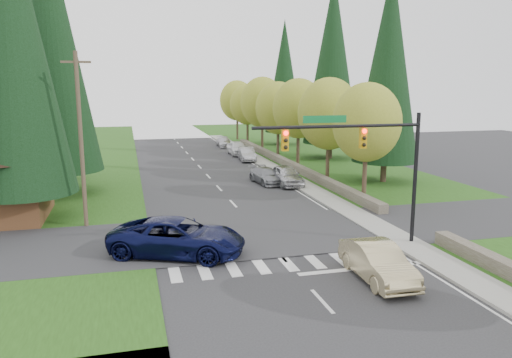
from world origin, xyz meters
name	(u,v)px	position (x,y,z in m)	size (l,w,h in m)	color
ground	(313,291)	(0.00, 0.00, 0.00)	(120.00, 120.00, 0.00)	#28282B
grass_east	(372,182)	(13.00, 20.00, 0.03)	(14.00, 110.00, 0.06)	#224813
grass_west	(44,200)	(-13.00, 20.00, 0.03)	(14.00, 110.00, 0.06)	#224813
cross_street	(261,234)	(0.00, 8.00, 0.00)	(120.00, 8.00, 0.10)	#28282B
sidewalk_east	(296,181)	(6.90, 22.00, 0.07)	(1.80, 80.00, 0.13)	gray
curb_east	(287,181)	(6.05, 22.00, 0.07)	(0.20, 80.00, 0.13)	gray
stone_wall_north	(287,163)	(8.60, 30.00, 0.35)	(0.70, 40.00, 0.70)	#4C4438
traffic_signal	(366,151)	(4.37, 4.50, 4.98)	(8.70, 0.37, 6.80)	black
utility_pole	(81,139)	(-9.50, 12.00, 5.14)	(1.60, 0.24, 10.00)	#473828
decid_tree_0	(367,122)	(9.20, 14.00, 5.60)	(4.80, 4.80, 8.37)	#38281C
decid_tree_1	(329,114)	(9.30, 21.00, 5.80)	(5.20, 5.20, 8.80)	#38281C
decid_tree_2	(299,109)	(9.10, 28.00, 5.93)	(5.00, 5.00, 8.82)	#38281C
decid_tree_3	(278,108)	(9.20, 35.00, 5.66)	(5.00, 5.00, 8.55)	#38281C
decid_tree_4	(262,102)	(9.30, 42.00, 6.06)	(5.40, 5.40, 9.18)	#38281C
decid_tree_5	(247,105)	(9.10, 49.00, 5.53)	(4.80, 4.80, 8.30)	#38281C
decid_tree_6	(237,101)	(9.20, 56.00, 5.86)	(5.20, 5.20, 8.86)	#38281C
conifer_w_a	(12,37)	(-13.00, 14.00, 10.79)	(6.12, 6.12, 19.80)	#38281C
conifer_w_c	(50,41)	(-12.00, 22.00, 11.29)	(6.46, 6.46, 20.80)	#38281C
conifer_w_e	(36,59)	(-14.00, 28.00, 10.29)	(5.78, 5.78, 18.80)	#38281C
conifer_e_a	(389,65)	(14.00, 20.00, 9.79)	(5.44, 5.44, 17.80)	#38281C
conifer_e_b	(332,60)	(15.00, 34.00, 10.79)	(6.12, 6.12, 19.80)	#38281C
conifer_e_c	(284,76)	(14.00, 48.00, 9.29)	(5.10, 5.10, 16.80)	#38281C
sedan_champagne	(378,262)	(3.08, 0.46, 0.79)	(1.66, 4.77, 1.57)	beige
suv_navy	(178,237)	(-4.81, 5.70, 0.91)	(3.01, 6.53, 1.81)	#0A0D33
parked_car_a	(286,175)	(5.60, 20.88, 0.81)	(1.92, 4.78, 1.63)	#B5B4BA
parked_car_b	(266,176)	(4.22, 22.00, 0.65)	(1.82, 4.48, 1.30)	gray
parked_car_c	(247,154)	(5.60, 34.78, 0.73)	(1.54, 4.41, 1.45)	#9E9DA2
parked_car_d	(237,148)	(5.60, 39.63, 0.82)	(1.94, 4.83, 1.65)	silver
parked_car_e	(224,142)	(5.60, 47.93, 0.63)	(1.77, 4.35, 1.26)	silver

